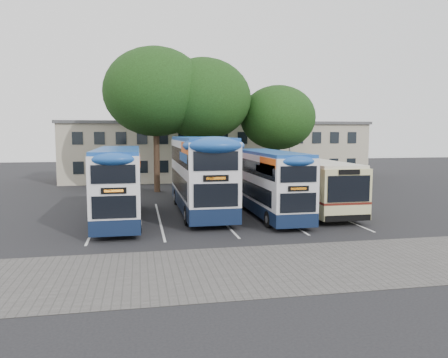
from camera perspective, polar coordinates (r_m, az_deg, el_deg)
name	(u,v)px	position (r m, az deg, el deg)	size (l,w,h in m)	color
ground	(310,233)	(22.41, 11.20, -6.94)	(120.00, 120.00, 0.00)	black
paving_strip	(311,265)	(17.20, 11.33, -10.91)	(40.00, 6.00, 0.01)	#595654
bay_lines	(219,217)	(26.08, -0.70, -4.98)	(14.12, 11.00, 0.01)	silver
depot_building	(216,150)	(47.95, -1.03, 3.83)	(32.40, 8.40, 6.20)	#ADA68B
lamp_post	(290,132)	(42.65, 8.65, 6.09)	(0.25, 1.05, 9.06)	gray
tree_left	(156,92)	(37.46, -8.92, 11.15)	(8.68, 8.68, 12.08)	black
tree_mid	(203,99)	(38.00, -2.72, 10.37)	(8.17, 8.17, 11.36)	black
tree_right	(278,118)	(39.85, 7.03, 7.94)	(6.78, 6.78, 9.25)	black
bus_dd_left	(119,181)	(25.23, -13.59, -0.31)	(2.40, 9.91, 4.13)	#0F1B37
bus_dd_mid	(200,171)	(27.34, -3.14, 1.03)	(2.75, 11.35, 4.73)	#0F1B37
bus_dd_right	(270,181)	(26.21, 6.04, -0.21)	(2.27, 9.38, 3.91)	#0F1B37
bus_single	(309,182)	(28.92, 11.01, -0.33)	(2.77, 10.88, 3.25)	#CAC387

